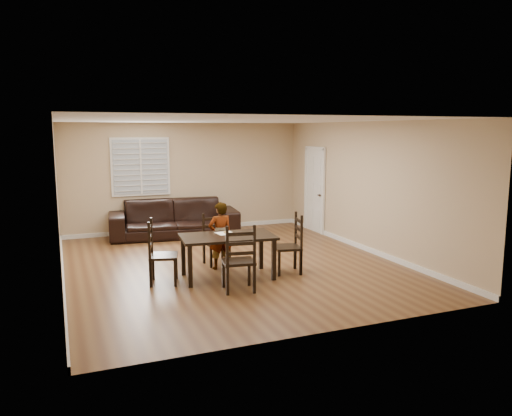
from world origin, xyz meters
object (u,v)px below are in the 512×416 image
Objects in this scene: child at (220,236)px; sofa at (174,218)px; dining_table at (228,240)px; donut at (226,232)px; chair_left at (156,255)px; chair_right at (294,246)px; chair_far at (240,262)px; chair_near at (214,241)px.

sofa is at bearing -91.18° from child.
dining_table is 17.29× the size of donut.
chair_left reaches higher than chair_right.
chair_right is at bearing -141.73° from chair_far.
chair_right is at bearing -49.98° from chair_near.
chair_near is at bearing -85.71° from chair_far.
chair_left is at bearing 15.25° from child.
chair_right is at bearing -64.61° from sofa.
chair_far is 1.49m from chair_right.
chair_near reaches higher than donut.
sofa is (-0.11, 3.68, -0.22)m from dining_table.
chair_far is 1.02× the size of chair_right.
dining_table is 0.87m from chair_far.
chair_left is 11.21× the size of donut.
dining_table is at bearing -99.23° from chair_near.
chair_far is at bearing -83.45° from sofa.
chair_left is 1.28m from donut.
donut is at bearing 83.66° from dining_table.
chair_near is 0.32× the size of sofa.
donut is 0.03× the size of sofa.
chair_near is 2.68m from sofa.
chair_far is 0.88× the size of child.
dining_table is 1.54× the size of chair_left.
chair_far is at bearing -90.60° from dining_table.
chair_far is at bearing 80.53° from child.
chair_near reaches higher than sofa.
child is at bearing -80.84° from sofa.
chair_right is at bearing -0.76° from dining_table.
chair_right is (1.30, 0.73, -0.01)m from chair_far.
chair_far is (-0.15, -1.86, 0.06)m from chair_near.
chair_left is 0.87× the size of child.
child is (-0.02, -0.43, 0.18)m from chair_near.
donut is (-0.03, -0.83, 0.33)m from chair_near.
chair_near is 1.55m from chair_left.
donut is (-1.18, 0.30, 0.28)m from chair_right.
donut is (0.04, 0.18, 0.11)m from dining_table.
chair_left is 2.44m from chair_right.
sofa is (-0.14, 3.51, -0.33)m from donut.
dining_table is at bearing -82.08° from sofa.
dining_table is at bearing -80.93° from chair_left.
donut is at bearing -72.70° from chair_left.
donut is (1.25, 0.05, 0.28)m from chair_left.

